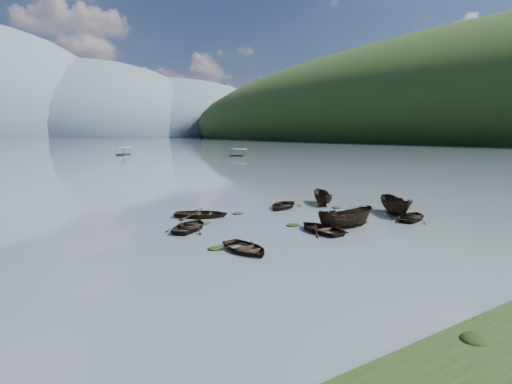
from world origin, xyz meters
TOP-DOWN VIEW (x-y plane):
  - ground_plane at (0.00, 0.00)m, footprint 2400.00×2400.00m
  - right_hill_far at (460.00, 220.00)m, footprint 520.00×1200.00m
  - haze_mtn_c at (140.00, 900.00)m, footprint 520.00×520.00m
  - haze_mtn_d at (320.00, 900.00)m, footprint 520.00×520.00m
  - rowboat_0 at (-7.11, 1.97)m, footprint 3.07×4.14m
  - rowboat_1 at (-7.74, 9.31)m, footprint 5.23×5.19m
  - rowboat_2 at (2.84, 3.30)m, footprint 5.07×2.87m
  - rowboat_3 at (0.39, 3.39)m, footprint 3.23×4.43m
  - rowboat_4 at (9.95, 2.40)m, footprint 5.03×4.40m
  - rowboat_5 at (10.61, 4.63)m, footprint 4.05×5.33m
  - rowboat_6 at (-5.11, 13.04)m, footprint 5.80×5.48m
  - rowboat_7 at (3.66, 12.80)m, footprint 5.44×5.17m
  - rowboat_8 at (8.40, 12.25)m, footprint 3.45×4.48m
  - weed_clump_0 at (-8.45, 3.43)m, footprint 1.09×0.90m
  - weed_clump_1 at (-0.25, 6.02)m, footprint 1.10×0.88m
  - weed_clump_2 at (3.60, 3.94)m, footprint 1.29×1.03m
  - weed_clump_3 at (5.34, 8.55)m, footprint 0.86×0.73m
  - weed_clump_4 at (5.41, 3.85)m, footprint 1.07×0.84m
  - weed_clump_5 at (-5.94, 10.43)m, footprint 0.96×0.78m
  - weed_clump_6 at (-1.63, 12.52)m, footprint 1.07×0.89m
  - weed_clump_7 at (8.16, 9.84)m, footprint 1.07×0.85m
  - pontoon_centre at (15.41, 122.55)m, footprint 6.13×6.91m
  - pontoon_right at (45.73, 95.24)m, footprint 3.89×6.35m

SIDE VIEW (x-z plane):
  - ground_plane at x=0.00m, z-range 0.00..0.00m
  - right_hill_far at x=460.00m, z-range -95.00..95.00m
  - haze_mtn_c at x=140.00m, z-range -130.00..130.00m
  - haze_mtn_d at x=320.00m, z-range -110.00..110.00m
  - rowboat_0 at x=-7.11m, z-range -0.41..0.41m
  - rowboat_1 at x=-7.74m, z-range -0.45..0.45m
  - rowboat_2 at x=2.84m, z-range -0.92..0.92m
  - rowboat_3 at x=0.39m, z-range -0.45..0.45m
  - rowboat_4 at x=9.95m, z-range -0.43..0.43m
  - rowboat_5 at x=10.61m, z-range -0.97..0.97m
  - rowboat_6 at x=-5.11m, z-range -0.49..0.49m
  - rowboat_7 at x=3.66m, z-range -0.46..0.46m
  - rowboat_8 at x=8.40m, z-range -0.82..0.82m
  - weed_clump_0 at x=-8.45m, z-range -0.12..0.12m
  - weed_clump_1 at x=-0.25m, z-range -0.12..0.12m
  - weed_clump_2 at x=3.60m, z-range -0.14..0.14m
  - weed_clump_3 at x=5.34m, z-range -0.10..0.10m
  - weed_clump_4 at x=5.41m, z-range -0.11..0.11m
  - weed_clump_5 at x=-5.94m, z-range -0.10..0.10m
  - weed_clump_6 at x=-1.63m, z-range -0.11..0.11m
  - weed_clump_7 at x=8.16m, z-range -0.12..0.12m
  - pontoon_centre at x=15.41m, z-range -1.26..1.26m
  - pontoon_right at x=45.73m, z-range -1.13..1.13m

